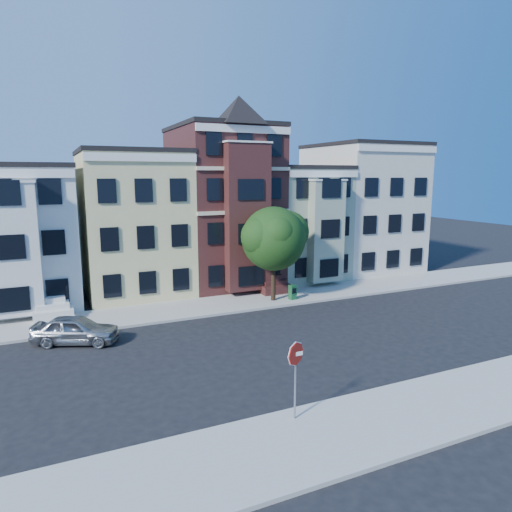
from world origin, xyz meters
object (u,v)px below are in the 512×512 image
stop_sign (295,376)px  street_tree (274,243)px  parked_car (76,330)px  fire_hydrant (75,324)px  newspaper_box (293,292)px

stop_sign → street_tree: bearing=64.7°
street_tree → parked_car: 13.41m
fire_hydrant → stop_sign: (6.46, -12.98, 1.24)m
street_tree → fire_hydrant: street_tree is taller
parked_car → stop_sign: (6.49, -11.36, 1.01)m
newspaper_box → stop_sign: 15.61m
street_tree → newspaper_box: street_tree is taller
parked_car → stop_sign: stop_sign is taller
parked_car → stop_sign: size_ratio=1.35×
newspaper_box → fire_hydrant: bearing=173.7°
street_tree → stop_sign: bearing=-113.9°
parked_car → stop_sign: 13.12m
parked_car → stop_sign: bearing=-126.3°
street_tree → stop_sign: (-6.22, -14.03, -2.34)m
street_tree → fire_hydrant: (-12.68, -1.05, -3.58)m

